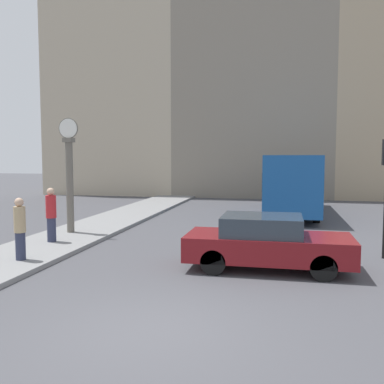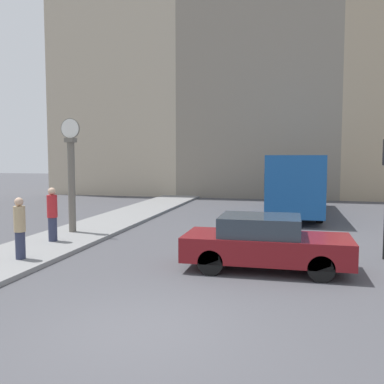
# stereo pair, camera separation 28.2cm
# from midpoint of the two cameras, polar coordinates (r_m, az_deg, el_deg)

# --- Properties ---
(ground_plane) EXTENTS (120.00, 120.00, 0.00)m
(ground_plane) POSITION_cam_midpoint_polar(r_m,az_deg,el_deg) (7.94, -5.36, -17.79)
(ground_plane) COLOR #47474C
(sidewalk_corner) EXTENTS (2.78, 26.09, 0.14)m
(sidewalk_corner) POSITION_cam_midpoint_polar(r_m,az_deg,el_deg) (19.84, -10.22, -3.91)
(sidewalk_corner) COLOR gray
(sidewalk_corner) RESTS_ON ground_plane
(building_row) EXTENTS (32.69, 5.00, 17.52)m
(building_row) POSITION_cam_midpoint_polar(r_m,az_deg,el_deg) (33.53, 9.08, 13.91)
(building_row) COLOR #B7A88E
(building_row) RESTS_ON ground_plane
(sedan_car) EXTENTS (4.39, 1.88, 1.46)m
(sedan_car) POSITION_cam_midpoint_polar(r_m,az_deg,el_deg) (11.72, 10.38, -6.65)
(sedan_car) COLOR maroon
(sedan_car) RESTS_ON ground_plane
(bus_distant) EXTENTS (2.57, 9.27, 3.09)m
(bus_distant) POSITION_cam_midpoint_polar(r_m,az_deg,el_deg) (23.08, 13.83, 1.46)
(bus_distant) COLOR #195199
(bus_distant) RESTS_ON ground_plane
(street_clock) EXTENTS (0.77, 0.36, 4.34)m
(street_clock) POSITION_cam_midpoint_polar(r_m,az_deg,el_deg) (16.94, -15.33, 2.18)
(street_clock) COLOR #666056
(street_clock) RESTS_ON sidewalk_corner
(pedestrian_red_top) EXTENTS (0.35, 0.35, 1.84)m
(pedestrian_red_top) POSITION_cam_midpoint_polar(r_m,az_deg,el_deg) (15.34, -17.63, -2.81)
(pedestrian_red_top) COLOR #2D334C
(pedestrian_red_top) RESTS_ON sidewalk_corner
(pedestrian_tan_coat) EXTENTS (0.32, 0.32, 1.75)m
(pedestrian_tan_coat) POSITION_cam_midpoint_polar(r_m,az_deg,el_deg) (12.99, -21.41, -4.45)
(pedestrian_tan_coat) COLOR #2D334C
(pedestrian_tan_coat) RESTS_ON sidewalk_corner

